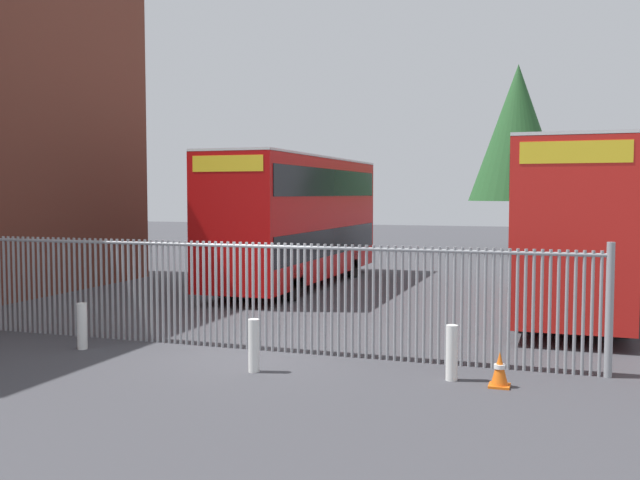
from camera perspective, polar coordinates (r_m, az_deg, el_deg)
name	(u,v)px	position (r m, az deg, el deg)	size (l,w,h in m)	color
ground_plane	(362,297)	(22.23, 3.37, -4.52)	(100.00, 100.00, 0.00)	#3D3D42
palisade_fence	(219,291)	(14.95, -8.04, -4.01)	(15.11, 0.14, 2.35)	gray
double_decker_bus_near_gate	(572,222)	(20.50, 19.39, 1.39)	(2.54, 10.81, 4.42)	red
double_decker_bus_behind_fence_left	(298,216)	(24.67, -1.78, 1.95)	(2.54, 10.81, 4.42)	#B70C0C
bollard_near_left	(82,326)	(15.51, -18.41, -6.52)	(0.20, 0.20, 0.95)	silver
bollard_center_front	(254,346)	(12.94, -5.29, -8.36)	(0.20, 0.20, 0.95)	silver
bollard_near_right	(452,353)	(12.52, 10.44, -8.82)	(0.20, 0.20, 0.95)	silver
traffic_cone_by_gate	(500,370)	(12.31, 14.10, -9.97)	(0.34, 0.34, 0.59)	orange
tree_tall_back	(517,133)	(39.83, 15.44, 8.21)	(5.05, 5.05, 10.01)	#4C3823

